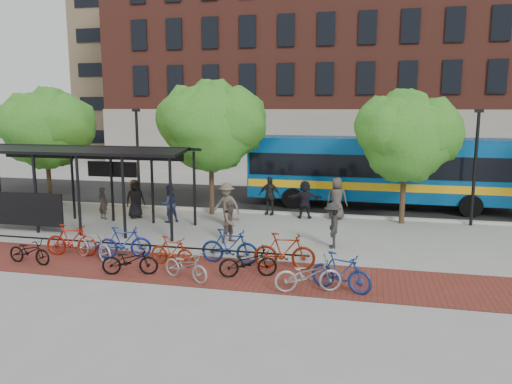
% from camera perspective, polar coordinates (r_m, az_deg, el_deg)
% --- Properties ---
extents(ground, '(160.00, 160.00, 0.00)m').
position_cam_1_polar(ground, '(20.85, 0.06, -4.79)').
color(ground, '#9E9E99').
rests_on(ground, ground).
extents(asphalt_street, '(160.00, 8.00, 0.01)m').
position_cam_1_polar(asphalt_street, '(28.52, 3.62, -0.82)').
color(asphalt_street, black).
rests_on(asphalt_street, ground).
extents(curb, '(160.00, 0.25, 0.12)m').
position_cam_1_polar(curb, '(24.64, 2.12, -2.37)').
color(curb, '#B7B7B2').
rests_on(curb, ground).
extents(brick_strip, '(24.00, 3.00, 0.01)m').
position_cam_1_polar(brick_strip, '(16.87, -10.49, -8.50)').
color(brick_strip, maroon).
rests_on(brick_strip, ground).
extents(bike_rack_rail, '(12.00, 0.05, 0.95)m').
position_cam_1_polar(bike_rack_rail, '(18.18, -13.17, -7.26)').
color(bike_rack_rail, black).
rests_on(bike_rack_rail, ground).
extents(building_brick, '(55.00, 14.00, 20.00)m').
position_cam_1_polar(building_brick, '(46.25, 20.38, 15.10)').
color(building_brick, brown).
rests_on(building_brick, ground).
extents(building_tower, '(22.00, 22.00, 30.00)m').
position_cam_1_polar(building_tower, '(63.83, -6.35, 18.52)').
color(building_tower, '#7A664C').
rests_on(building_tower, ground).
extents(bus_shelter, '(10.60, 3.07, 3.60)m').
position_cam_1_polar(bus_shelter, '(23.07, -20.37, 3.58)').
color(bus_shelter, black).
rests_on(bus_shelter, ground).
extents(tree_a, '(4.90, 4.00, 6.18)m').
position_cam_1_polar(tree_a, '(28.27, -22.74, 6.99)').
color(tree_a, '#382619').
rests_on(tree_a, ground).
extents(tree_b, '(5.15, 4.20, 6.47)m').
position_cam_1_polar(tree_b, '(24.19, -4.95, 7.88)').
color(tree_b, '#382619').
rests_on(tree_b, ground).
extents(tree_c, '(4.66, 3.80, 5.92)m').
position_cam_1_polar(tree_c, '(23.11, 16.96, 6.40)').
color(tree_c, '#382619').
rests_on(tree_c, ground).
extents(lamp_post_left, '(0.35, 0.20, 5.12)m').
position_cam_1_polar(lamp_post_left, '(26.06, -13.35, 4.02)').
color(lamp_post_left, black).
rests_on(lamp_post_left, ground).
extents(lamp_post_right, '(0.35, 0.20, 5.12)m').
position_cam_1_polar(lamp_post_right, '(23.84, 23.77, 2.94)').
color(lamp_post_right, black).
rests_on(lamp_post_right, ground).
extents(bus, '(13.51, 3.38, 3.64)m').
position_cam_1_polar(bus, '(26.75, 13.92, 2.72)').
color(bus, '#074E92').
rests_on(bus, ground).
extents(bike_0, '(1.72, 0.77, 0.87)m').
position_cam_1_polar(bike_0, '(18.52, -24.47, -6.18)').
color(bike_0, black).
rests_on(bike_0, ground).
extents(bike_1, '(1.94, 0.70, 1.14)m').
position_cam_1_polar(bike_1, '(18.88, -20.33, -5.19)').
color(bike_1, '#9F1C0E').
rests_on(bike_1, ground).
extents(bike_2, '(2.02, 1.41, 1.01)m').
position_cam_1_polar(bike_2, '(18.20, -18.05, -5.82)').
color(bike_2, '#A3A3A5').
rests_on(bike_2, ground).
extents(bike_3, '(1.94, 1.11, 1.13)m').
position_cam_1_polar(bike_3, '(18.08, -14.85, -5.57)').
color(bike_3, navy).
rests_on(bike_3, ground).
extents(bike_4, '(1.86, 1.02, 0.93)m').
position_cam_1_polar(bike_4, '(16.31, -14.21, -7.59)').
color(bike_4, black).
rests_on(bike_4, ground).
extents(bike_5, '(1.72, 0.77, 1.00)m').
position_cam_1_polar(bike_5, '(16.88, -9.56, -6.70)').
color(bike_5, '#97290D').
rests_on(bike_5, ground).
extents(bike_6, '(1.81, 1.21, 0.90)m').
position_cam_1_polar(bike_6, '(15.50, -8.01, -8.35)').
color(bike_6, '#9B9B9D').
rests_on(bike_6, ground).
extents(bike_7, '(2.00, 0.60, 1.19)m').
position_cam_1_polar(bike_7, '(16.88, -3.01, -6.22)').
color(bike_7, navy).
rests_on(bike_7, ground).
extents(bike_8, '(1.92, 1.20, 0.95)m').
position_cam_1_polar(bike_8, '(15.62, -0.92, -8.01)').
color(bike_8, black).
rests_on(bike_8, ground).
extents(bike_9, '(2.05, 0.73, 1.21)m').
position_cam_1_polar(bike_9, '(16.33, 3.27, -6.75)').
color(bike_9, maroon).
rests_on(bike_9, ground).
extents(bike_10, '(2.04, 1.21, 1.01)m').
position_cam_1_polar(bike_10, '(14.48, 5.98, -9.38)').
color(bike_10, '#939496').
rests_on(bike_10, ground).
extents(bike_11, '(1.93, 1.16, 1.12)m').
position_cam_1_polar(bike_11, '(14.66, 9.69, -9.01)').
color(bike_11, navy).
rests_on(bike_11, ground).
extents(pedestrian_0, '(1.06, 1.04, 1.84)m').
position_cam_1_polar(pedestrian_0, '(24.32, -13.64, -0.74)').
color(pedestrian_0, black).
rests_on(pedestrian_0, ground).
extents(pedestrian_1, '(0.66, 0.55, 1.54)m').
position_cam_1_polar(pedestrian_1, '(24.46, -17.07, -1.20)').
color(pedestrian_1, '#3E3532').
rests_on(pedestrian_1, ground).
extents(pedestrian_2, '(1.05, 1.04, 1.71)m').
position_cam_1_polar(pedestrian_2, '(23.09, -9.91, -1.32)').
color(pedestrian_2, '#212C4E').
rests_on(pedestrian_2, ground).
extents(pedestrian_3, '(1.38, 0.95, 1.95)m').
position_cam_1_polar(pedestrian_3, '(21.90, -3.37, -1.48)').
color(pedestrian_3, brown).
rests_on(pedestrian_3, ground).
extents(pedestrian_4, '(1.16, 0.63, 1.88)m').
position_cam_1_polar(pedestrian_4, '(24.32, 1.55, -0.41)').
color(pedestrian_4, black).
rests_on(pedestrian_4, ground).
extents(pedestrian_5, '(1.74, 0.80, 1.81)m').
position_cam_1_polar(pedestrian_5, '(23.64, 5.61, -0.85)').
color(pedestrian_5, black).
rests_on(pedestrian_5, ground).
extents(pedestrian_6, '(1.04, 0.75, 1.98)m').
position_cam_1_polar(pedestrian_6, '(23.62, 9.24, -0.72)').
color(pedestrian_6, '#453D37').
rests_on(pedestrian_6, ground).
extents(pedestrian_8, '(0.97, 1.01, 1.64)m').
position_cam_1_polar(pedestrian_8, '(19.40, -2.86, -3.43)').
color(pedestrian_8, brown).
rests_on(pedestrian_8, ground).
extents(pedestrian_9, '(0.75, 1.18, 1.73)m').
position_cam_1_polar(pedestrian_9, '(18.86, 8.71, -3.77)').
color(pedestrian_9, '#242424').
rests_on(pedestrian_9, ground).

